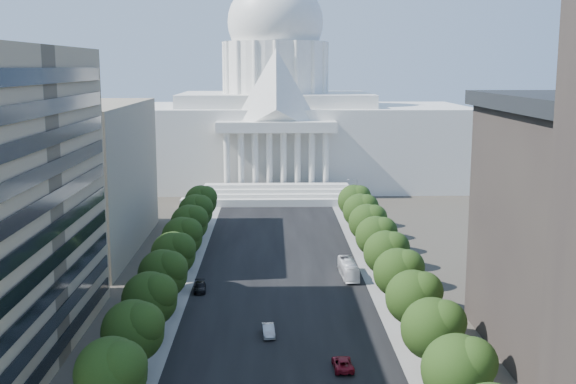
{
  "coord_description": "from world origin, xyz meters",
  "views": [
    {
      "loc": [
        -1.26,
        -46.46,
        37.43
      ],
      "look_at": [
        1.71,
        85.59,
        14.33
      ],
      "focal_mm": 45.0,
      "sensor_mm": 36.0,
      "label": 1
    }
  ],
  "objects": [
    {
      "name": "tree_r_b",
      "position": [
        18.34,
        23.81,
        6.45
      ],
      "size": [
        7.79,
        7.6,
        9.97
      ],
      "color": "#33261C",
      "rests_on": "ground"
    },
    {
      "name": "tree_r_c",
      "position": [
        18.34,
        35.81,
        6.45
      ],
      "size": [
        7.79,
        7.6,
        9.97
      ],
      "color": "#33261C",
      "rests_on": "ground"
    },
    {
      "name": "road_asphalt",
      "position": [
        0.0,
        90.0,
        0.0
      ],
      "size": [
        30.0,
        260.0,
        0.01
      ],
      "primitive_type": "cube",
      "color": "black",
      "rests_on": "ground"
    },
    {
      "name": "tree_l_f",
      "position": [
        -17.66,
        71.81,
        6.45
      ],
      "size": [
        7.79,
        7.6,
        9.97
      ],
      "color": "#33261C",
      "rests_on": "ground"
    },
    {
      "name": "capitol",
      "position": [
        0.0,
        184.89,
        20.01
      ],
      "size": [
        120.0,
        56.0,
        73.0
      ],
      "color": "white",
      "rests_on": "ground"
    },
    {
      "name": "sidewalk_left",
      "position": [
        -19.0,
        90.0,
        0.0
      ],
      "size": [
        8.0,
        260.0,
        0.02
      ],
      "primitive_type": "cube",
      "color": "gray",
      "rests_on": "ground"
    },
    {
      "name": "tree_r_f",
      "position": [
        18.34,
        71.81,
        6.45
      ],
      "size": [
        7.79,
        7.6,
        9.97
      ],
      "color": "#33261C",
      "rests_on": "ground"
    },
    {
      "name": "tree_l_i",
      "position": [
        -17.66,
        107.81,
        6.45
      ],
      "size": [
        7.79,
        7.6,
        9.97
      ],
      "color": "#33261C",
      "rests_on": "ground"
    },
    {
      "name": "car_dark_b",
      "position": [
        -13.5,
        70.59,
        0.74
      ],
      "size": [
        2.45,
        5.22,
        1.47
      ],
      "primitive_type": "imported",
      "rotation": [
        0.0,
        0.0,
        0.08
      ],
      "color": "black",
      "rests_on": "ground"
    },
    {
      "name": "tree_l_h",
      "position": [
        -17.66,
        95.81,
        6.45
      ],
      "size": [
        7.79,
        7.6,
        9.97
      ],
      "color": "#33261C",
      "rests_on": "ground"
    },
    {
      "name": "car_red",
      "position": [
        7.5,
        38.47,
        0.72
      ],
      "size": [
        2.6,
        5.27,
        1.44
      ],
      "primitive_type": "imported",
      "rotation": [
        0.0,
        0.0,
        3.18
      ],
      "color": "maroon",
      "rests_on": "ground"
    },
    {
      "name": "tree_r_d",
      "position": [
        18.34,
        47.81,
        6.45
      ],
      "size": [
        7.79,
        7.6,
        9.97
      ],
      "color": "#33261C",
      "rests_on": "ground"
    },
    {
      "name": "tree_r_j",
      "position": [
        18.34,
        119.81,
        6.45
      ],
      "size": [
        7.79,
        7.6,
        9.97
      ],
      "color": "#33261C",
      "rests_on": "ground"
    },
    {
      "name": "streetlight_b",
      "position": [
        19.9,
        35.0,
        5.82
      ],
      "size": [
        2.61,
        0.44,
        9.0
      ],
      "color": "gray",
      "rests_on": "ground"
    },
    {
      "name": "sidewalk_right",
      "position": [
        19.0,
        90.0,
        0.0
      ],
      "size": [
        8.0,
        260.0,
        0.02
      ],
      "primitive_type": "cube",
      "color": "gray",
      "rests_on": "ground"
    },
    {
      "name": "car_silver",
      "position": [
        -1.85,
        50.03,
        0.78
      ],
      "size": [
        2.03,
        4.83,
        1.55
      ],
      "primitive_type": "imported",
      "rotation": [
        0.0,
        0.0,
        0.08
      ],
      "color": "#9D9EA4",
      "rests_on": "ground"
    },
    {
      "name": "tree_r_e",
      "position": [
        18.34,
        59.81,
        6.45
      ],
      "size": [
        7.79,
        7.6,
        9.97
      ],
      "color": "#33261C",
      "rests_on": "ground"
    },
    {
      "name": "tree_l_e",
      "position": [
        -17.66,
        59.81,
        6.45
      ],
      "size": [
        7.79,
        7.6,
        9.97
      ],
      "color": "#33261C",
      "rests_on": "ground"
    },
    {
      "name": "tree_r_h",
      "position": [
        18.34,
        95.81,
        6.45
      ],
      "size": [
        7.79,
        7.6,
        9.97
      ],
      "color": "#33261C",
      "rests_on": "ground"
    },
    {
      "name": "streetlight_e",
      "position": [
        19.9,
        110.0,
        5.82
      ],
      "size": [
        2.61,
        0.44,
        9.0
      ],
      "color": "gray",
      "rests_on": "ground"
    },
    {
      "name": "tree_l_j",
      "position": [
        -17.66,
        119.81,
        6.45
      ],
      "size": [
        7.79,
        7.6,
        9.97
      ],
      "color": "#33261C",
      "rests_on": "ground"
    },
    {
      "name": "streetlight_c",
      "position": [
        19.9,
        60.0,
        5.82
      ],
      "size": [
        2.61,
        0.44,
        9.0
      ],
      "color": "gray",
      "rests_on": "ground"
    },
    {
      "name": "city_bus",
      "position": [
        12.41,
        78.39,
        1.48
      ],
      "size": [
        2.97,
        10.71,
        2.95
      ],
      "primitive_type": "imported",
      "rotation": [
        0.0,
        0.0,
        0.05
      ],
      "color": "silver",
      "rests_on": "ground"
    },
    {
      "name": "tree_l_d",
      "position": [
        -17.66,
        47.81,
        6.45
      ],
      "size": [
        7.79,
        7.6,
        9.97
      ],
      "color": "#33261C",
      "rests_on": "ground"
    },
    {
      "name": "tree_l_g",
      "position": [
        -17.66,
        83.81,
        6.45
      ],
      "size": [
        7.79,
        7.6,
        9.97
      ],
      "color": "#33261C",
      "rests_on": "ground"
    },
    {
      "name": "streetlight_d",
      "position": [
        19.9,
        85.0,
        5.82
      ],
      "size": [
        2.61,
        0.44,
        9.0
      ],
      "color": "gray",
      "rests_on": "ground"
    },
    {
      "name": "tree_l_c",
      "position": [
        -17.66,
        35.81,
        6.45
      ],
      "size": [
        7.79,
        7.6,
        9.97
      ],
      "color": "#33261C",
      "rests_on": "ground"
    },
    {
      "name": "office_block_left_far",
      "position": [
        -48.0,
        100.0,
        15.0
      ],
      "size": [
        38.0,
        52.0,
        30.0
      ],
      "primitive_type": "cube",
      "color": "gray",
      "rests_on": "ground"
    },
    {
      "name": "tree_r_i",
      "position": [
        18.34,
        107.81,
        6.45
      ],
      "size": [
        7.79,
        7.6,
        9.97
      ],
      "color": "#33261C",
      "rests_on": "ground"
    },
    {
      "name": "tree_r_g",
      "position": [
        18.34,
        83.81,
        6.45
      ],
      "size": [
        7.79,
        7.6,
        9.97
      ],
      "color": "#33261C",
      "rests_on": "ground"
    },
    {
      "name": "streetlight_f",
      "position": [
        19.9,
        135.0,
        5.82
      ],
      "size": [
        2.61,
        0.44,
        9.0
      ],
      "color": "gray",
      "rests_on": "ground"
    },
    {
      "name": "tree_l_b",
      "position": [
        -17.66,
        23.81,
        6.45
      ],
      "size": [
        7.79,
        7.6,
        9.97
      ],
      "color": "#33261C",
      "rests_on": "ground"
    }
  ]
}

